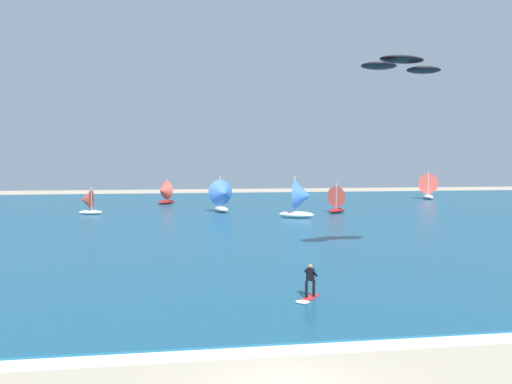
{
  "coord_description": "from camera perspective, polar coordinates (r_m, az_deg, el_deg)",
  "views": [
    {
      "loc": [
        -3.19,
        -14.72,
        6.78
      ],
      "look_at": [
        1.0,
        12.1,
        5.15
      ],
      "focal_mm": 37.53,
      "sensor_mm": 36.0,
      "label": 1
    }
  ],
  "objects": [
    {
      "name": "kitesurfer",
      "position": [
        26.21,
        5.64,
        -9.99
      ],
      "size": [
        1.61,
        1.91,
        1.67
      ],
      "color": "red",
      "rests_on": "ocean"
    },
    {
      "name": "sailboat_outermost",
      "position": [
        68.77,
        -17.56,
        -0.99
      ],
      "size": [
        2.98,
        2.56,
        3.42
      ],
      "color": "silver",
      "rests_on": "ocean"
    },
    {
      "name": "kite",
      "position": [
        36.32,
        15.27,
        12.97
      ],
      "size": [
        6.32,
        3.58,
        0.91
      ],
      "color": "black"
    },
    {
      "name": "sailboat_far_right",
      "position": [
        96.8,
        17.72,
        0.65
      ],
      "size": [
        3.7,
        4.3,
        4.92
      ],
      "color": "white",
      "rests_on": "ocean"
    },
    {
      "name": "sailboat_heeled_over",
      "position": [
        68.61,
        8.82,
        -0.72
      ],
      "size": [
        3.45,
        3.29,
        3.84
      ],
      "color": "maroon",
      "rests_on": "ocean"
    },
    {
      "name": "sailboat_trailing",
      "position": [
        61.73,
        4.85,
        -0.72
      ],
      "size": [
        4.33,
        3.87,
        4.86
      ],
      "color": "white",
      "rests_on": "ocean"
    },
    {
      "name": "sailboat_mid_left",
      "position": [
        81.86,
        -9.82,
        -0.04
      ],
      "size": [
        3.48,
        3.43,
        3.92
      ],
      "color": "maroon",
      "rests_on": "ocean"
    },
    {
      "name": "shoreline_foam",
      "position": [
        20.45,
        3.22,
        -15.92
      ],
      "size": [
        60.5,
        2.25,
        0.01
      ],
      "primitive_type": "cube",
      "color": "white",
      "rests_on": "ground"
    },
    {
      "name": "ocean",
      "position": [
        64.21,
        -6.0,
        -2.61
      ],
      "size": [
        160.0,
        90.0,
        0.1
      ],
      "primitive_type": "cube",
      "color": "navy",
      "rests_on": "ground"
    },
    {
      "name": "sailboat_near_shore",
      "position": [
        68.38,
        -3.61,
        -0.4
      ],
      "size": [
        3.63,
        4.12,
        4.64
      ],
      "color": "silver",
      "rests_on": "ocean"
    }
  ]
}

